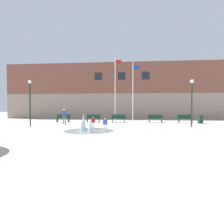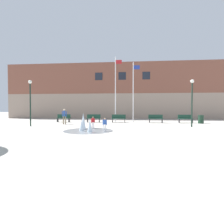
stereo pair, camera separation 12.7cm
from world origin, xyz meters
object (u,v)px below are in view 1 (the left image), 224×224
at_px(park_bench_center, 118,118).
at_px(child_running, 93,122).
at_px(park_bench_left_of_flagpoles, 63,118).
at_px(park_bench_under_left_flagpole, 93,118).
at_px(park_bench_under_right_flagpole, 155,118).
at_px(teen_by_trashcan, 64,115).
at_px(flagpole_right, 133,90).
at_px(trash_can, 200,119).
at_px(park_bench_far_right, 185,119).
at_px(flagpole_left, 115,87).
at_px(lamp_post_right_lane, 192,96).
at_px(lamp_post_left_lane, 30,96).
at_px(child_in_fountain, 105,124).

height_order(park_bench_center, child_running, child_running).
height_order(park_bench_left_of_flagpoles, park_bench_under_left_flagpole, same).
bearing_deg(park_bench_under_left_flagpole, park_bench_under_right_flagpole, 0.15).
distance_m(child_running, teen_by_trashcan, 4.86).
height_order(flagpole_right, trash_can, flagpole_right).
relative_size(park_bench_under_right_flagpole, park_bench_far_right, 1.00).
bearing_deg(flagpole_left, flagpole_right, 0.00).
height_order(park_bench_under_left_flagpole, flagpole_left, flagpole_left).
relative_size(park_bench_center, park_bench_far_right, 1.00).
height_order(teen_by_trashcan, flagpole_right, flagpole_right).
relative_size(child_running, lamp_post_right_lane, 0.23).
height_order(park_bench_under_right_flagpole, lamp_post_left_lane, lamp_post_left_lane).
height_order(park_bench_left_of_flagpoles, lamp_post_left_lane, lamp_post_left_lane).
height_order(child_running, flagpole_left, flagpole_left).
bearing_deg(teen_by_trashcan, trash_can, 77.72).
bearing_deg(child_running, teen_by_trashcan, -50.16).
bearing_deg(lamp_post_right_lane, park_bench_under_right_flagpole, 121.91).
relative_size(park_bench_under_left_flagpole, child_running, 1.62).
distance_m(park_bench_under_right_flagpole, trash_can, 4.72).
xyz_separation_m(park_bench_under_left_flagpole, child_in_fountain, (2.37, -7.68, 0.10)).
bearing_deg(child_running, trash_can, -161.32).
relative_size(park_bench_center, park_bench_under_right_flagpole, 1.00).
relative_size(park_bench_center, lamp_post_right_lane, 0.38).
xyz_separation_m(flagpole_left, trash_can, (9.29, -1.25, -3.67)).
relative_size(park_bench_left_of_flagpoles, lamp_post_left_lane, 0.38).
bearing_deg(flagpole_right, park_bench_under_left_flagpole, -171.20).
height_order(child_running, lamp_post_left_lane, lamp_post_left_lane).
relative_size(park_bench_far_right, teen_by_trashcan, 1.01).
bearing_deg(flagpole_left, park_bench_far_right, -4.62).
height_order(park_bench_under_left_flagpole, child_running, child_running).
height_order(park_bench_center, lamp_post_right_lane, lamp_post_right_lane).
distance_m(flagpole_right, lamp_post_left_lane, 11.11).
height_order(child_in_fountain, teen_by_trashcan, teen_by_trashcan).
distance_m(park_bench_under_right_flagpole, flagpole_left, 5.91).
relative_size(child_in_fountain, lamp_post_left_lane, 0.23).
distance_m(child_running, flagpole_left, 7.74).
xyz_separation_m(park_bench_left_of_flagpoles, child_in_fountain, (5.96, -7.58, 0.10)).
bearing_deg(park_bench_under_right_flagpole, teen_by_trashcan, -163.58).
bearing_deg(park_bench_far_right, flagpole_right, 173.70).
height_order(park_bench_far_right, teen_by_trashcan, teen_by_trashcan).
xyz_separation_m(park_bench_left_of_flagpoles, park_bench_under_right_flagpole, (10.73, 0.12, 0.00)).
bearing_deg(flagpole_left, trash_can, -7.64).
xyz_separation_m(child_in_fountain, lamp_post_left_lane, (-7.26, 2.81, 2.15)).
bearing_deg(lamp_post_left_lane, flagpole_right, 30.36).
bearing_deg(lamp_post_left_lane, park_bench_under_left_flagpole, 44.87).
distance_m(park_bench_center, lamp_post_right_lane, 8.08).
relative_size(park_bench_under_right_flagpole, teen_by_trashcan, 1.01).
relative_size(park_bench_center, child_in_fountain, 1.62).
bearing_deg(lamp_post_left_lane, park_bench_center, 31.15).
relative_size(child_running, trash_can, 1.10).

